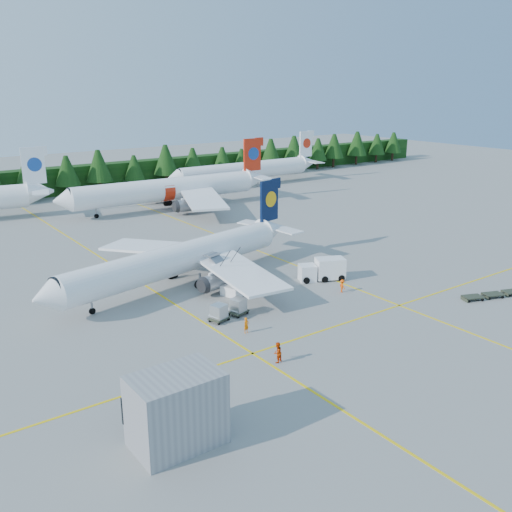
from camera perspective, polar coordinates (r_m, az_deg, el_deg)
ground at (r=65.01m, az=6.65°, el=-4.49°), size 320.00×320.00×0.00m
taxi_stripe_a at (r=73.73m, az=-12.19°, el=-2.15°), size 0.25×120.00×0.01m
taxi_stripe_b at (r=83.24m, az=0.44°, el=0.45°), size 0.25×120.00×0.01m
taxi_stripe_cross at (r=61.08m, az=10.46°, el=-6.11°), size 80.00×0.25×0.01m
treeline_hedge at (r=134.46m, az=-17.72°, el=7.30°), size 220.00×4.00×6.00m
terminal_building at (r=39.91m, az=-7.96°, el=-15.00°), size 6.00×4.00×5.20m
airliner_navy at (r=68.65m, az=-8.32°, el=-0.51°), size 36.70×29.88×10.81m
airliner_red at (r=111.97m, az=-9.34°, el=6.50°), size 43.41×35.68×12.62m
airliner_far_right at (r=135.93m, az=-1.57°, el=8.51°), size 41.23×4.14×12.00m
airstairs at (r=67.22m, az=-1.89°, el=-2.86°), size 4.93×6.69×3.99m
service_truck at (r=71.44m, az=6.62°, el=-1.35°), size 6.01×4.22×2.74m
uld_pair at (r=59.75m, az=-2.75°, el=-5.30°), size 4.89×2.30×1.53m
crew_a at (r=56.37m, az=-0.98°, el=-6.94°), size 0.63×0.45×1.60m
crew_b at (r=50.73m, az=2.15°, el=-9.62°), size 1.07×0.93×1.89m
crew_c at (r=67.74m, az=8.63°, el=-2.97°), size 0.58×0.73×1.56m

